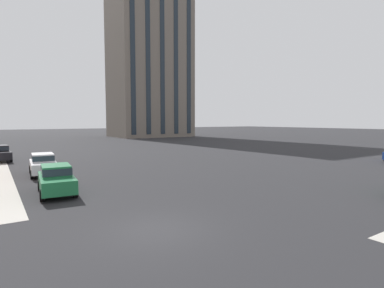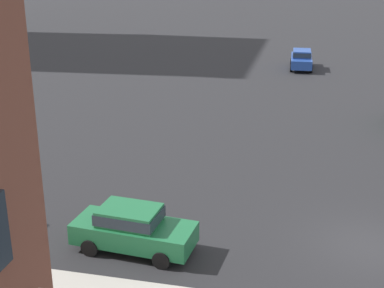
{
  "view_description": "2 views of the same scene",
  "coord_description": "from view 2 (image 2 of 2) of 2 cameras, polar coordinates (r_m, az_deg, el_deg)",
  "views": [
    {
      "loc": [
        -5.19,
        -10.45,
        4.23
      ],
      "look_at": [
        5.32,
        5.48,
        2.78
      ],
      "focal_mm": 28.56,
      "sensor_mm": 36.0,
      "label": 1
    },
    {
      "loc": [
        -18.98,
        2.41,
        10.67
      ],
      "look_at": [
        0.69,
        6.89,
        3.23
      ],
      "focal_mm": 52.07,
      "sensor_mm": 36.0,
      "label": 2
    }
  ],
  "objects": [
    {
      "name": "car_main_southbound_near",
      "position": [
        20.37,
        -6.11,
        -8.48
      ],
      "size": [
        2.17,
        4.53,
        1.68
      ],
      "color": "#1E6B3D",
      "rests_on": "ground"
    },
    {
      "name": "ground_plane",
      "position": [
        21.91,
        17.72,
        -9.97
      ],
      "size": [
        320.0,
        320.0,
        0.0
      ],
      "primitive_type": "plane",
      "color": "#262628"
    },
    {
      "name": "car_main_northbound_near",
      "position": [
        49.88,
        11.15,
        8.58
      ],
      "size": [
        4.48,
        2.06,
        1.68
      ],
      "color": "#23479E",
      "rests_on": "ground"
    }
  ]
}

